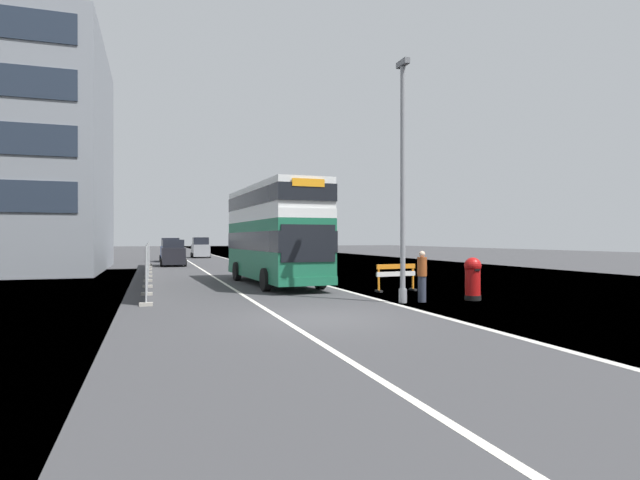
% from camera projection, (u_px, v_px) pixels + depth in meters
% --- Properties ---
extents(ground, '(140.00, 280.00, 0.10)m').
position_uv_depth(ground, '(339.00, 318.00, 14.95)').
color(ground, '#38383A').
extents(double_decker_bus, '(3.15, 10.36, 4.81)m').
position_uv_depth(double_decker_bus, '(274.00, 233.00, 25.41)').
color(double_decker_bus, '#196042').
rests_on(double_decker_bus, ground).
extents(lamppost_foreground, '(0.29, 0.70, 8.53)m').
position_uv_depth(lamppost_foreground, '(403.00, 188.00, 18.08)').
color(lamppost_foreground, gray).
rests_on(lamppost_foreground, ground).
extents(red_pillar_postbox, '(0.62, 0.62, 1.57)m').
position_uv_depth(red_pillar_postbox, '(473.00, 277.00, 18.91)').
color(red_pillar_postbox, black).
rests_on(red_pillar_postbox, ground).
extents(roadworks_barrier, '(1.91, 0.64, 1.17)m').
position_uv_depth(roadworks_barrier, '(396.00, 274.00, 22.06)').
color(roadworks_barrier, orange).
rests_on(roadworks_barrier, ground).
extents(construction_site_fence, '(0.44, 27.40, 2.02)m').
position_uv_depth(construction_site_fence, '(148.00, 261.00, 30.15)').
color(construction_site_fence, '#A8AAAD').
rests_on(construction_site_fence, ground).
extents(car_oncoming_near, '(2.01, 3.94, 2.16)m').
position_uv_depth(car_oncoming_near, '(173.00, 253.00, 42.25)').
color(car_oncoming_near, black).
rests_on(car_oncoming_near, ground).
extents(car_receding_mid, '(1.98, 3.90, 2.30)m').
position_uv_depth(car_receding_mid, '(170.00, 251.00, 50.24)').
color(car_receding_mid, navy).
rests_on(car_receding_mid, ground).
extents(car_receding_far, '(2.08, 3.83, 2.38)m').
position_uv_depth(car_receding_far, '(201.00, 248.00, 60.23)').
color(car_receding_far, gray).
rests_on(car_receding_far, ground).
extents(bare_tree_far_verge_near, '(3.32, 2.62, 4.56)m').
position_uv_depth(bare_tree_far_verge_near, '(68.00, 240.00, 52.59)').
color(bare_tree_far_verge_near, '#4C3D2D').
rests_on(bare_tree_far_verge_near, ground).
extents(bare_tree_far_verge_mid, '(2.73, 2.51, 4.07)m').
position_uv_depth(bare_tree_far_verge_mid, '(77.00, 239.00, 53.31)').
color(bare_tree_far_verge_mid, '#4C3D2D').
rests_on(bare_tree_far_verge_mid, ground).
extents(pedestrian_at_kerb, '(0.34, 0.34, 1.82)m').
position_uv_depth(pedestrian_at_kerb, '(422.00, 276.00, 18.33)').
color(pedestrian_at_kerb, '#2D3342').
rests_on(pedestrian_at_kerb, ground).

